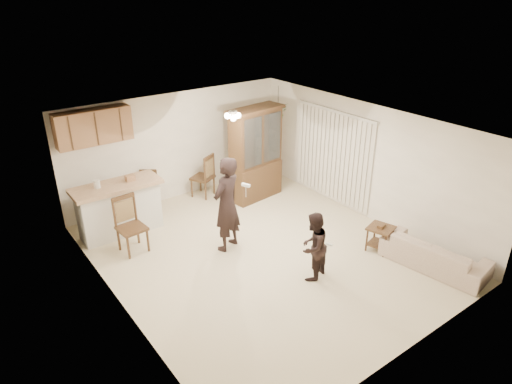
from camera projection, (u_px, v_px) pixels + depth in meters
floor at (262, 252)px, 8.77m from camera, size 6.50×6.50×0.00m
ceiling at (263, 127)px, 7.71m from camera, size 5.50×6.50×0.02m
wall_back at (178, 146)px, 10.60m from camera, size 5.50×0.02×2.50m
wall_front at (415, 280)px, 5.87m from camera, size 5.50×0.02×2.50m
wall_left at (115, 241)px, 6.75m from camera, size 0.02×6.50×2.50m
wall_right at (365, 161)px, 9.72m from camera, size 0.02×6.50×2.50m
breakfast_bar at (120, 211)px, 9.26m from camera, size 1.60×0.55×1.00m
bar_top at (116, 186)px, 9.03m from camera, size 1.75×0.70×0.08m
upper_cabinets at (93, 127)px, 9.09m from camera, size 1.50×0.34×0.70m
vertical_blinds at (332, 156)px, 10.42m from camera, size 0.06×2.30×2.10m
ceiling_fixture at (233, 116)px, 8.73m from camera, size 0.36×0.36×0.20m
hanging_plant at (278, 113)px, 10.97m from camera, size 0.43×0.37×0.48m
plant_cord at (278, 100)px, 10.84m from camera, size 0.01×0.01×0.65m
sofa at (435, 250)px, 8.18m from camera, size 1.01×1.96×0.73m
adult at (227, 206)px, 8.57m from camera, size 0.77×0.64×1.80m
child at (313, 244)px, 7.76m from camera, size 0.79×0.70×1.35m
china_hutch at (256, 155)px, 10.58m from camera, size 1.44×0.70×2.19m
side_table at (380, 238)px, 8.75m from camera, size 0.56×0.56×0.55m
chair_bar at (133, 237)px, 8.70m from camera, size 0.52×0.52×1.11m
chair_hutch_left at (149, 200)px, 10.26m from camera, size 0.57×0.57×0.93m
chair_hutch_right at (203, 184)px, 10.96m from camera, size 0.63×0.63×1.06m
controller_adult at (246, 185)px, 8.13m from camera, size 0.11×0.17×0.05m
controller_child at (329, 244)px, 7.58m from camera, size 0.07×0.11×0.03m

